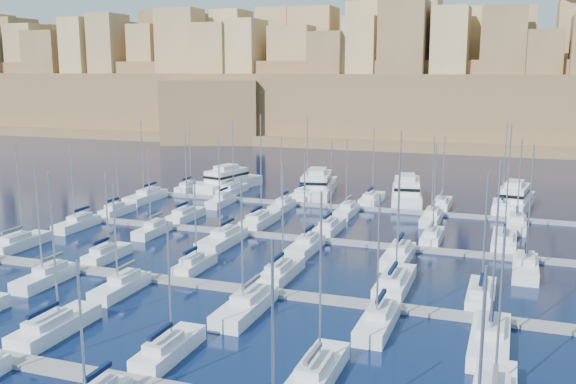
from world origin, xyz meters
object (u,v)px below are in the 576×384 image
at_px(sailboat_2, 55,327).
at_px(sailboat_4, 317,371).
at_px(motor_yacht_b, 317,185).
at_px(motor_yacht_d, 514,199).
at_px(motor_yacht_a, 228,181).
at_px(motor_yacht_c, 407,192).

relative_size(sailboat_2, sailboat_4, 1.01).
height_order(motor_yacht_b, motor_yacht_d, same).
bearing_deg(motor_yacht_b, sailboat_2, -92.16).
bearing_deg(motor_yacht_a, motor_yacht_d, -0.17).
bearing_deg(sailboat_4, sailboat_2, 179.25).
xyz_separation_m(motor_yacht_c, motor_yacht_d, (18.33, -0.57, 0.00)).
bearing_deg(motor_yacht_a, motor_yacht_b, 4.53).
height_order(motor_yacht_b, motor_yacht_c, same).
xyz_separation_m(sailboat_2, sailboat_4, (24.68, -0.32, -0.01)).
distance_m(motor_yacht_b, motor_yacht_d, 35.47).
bearing_deg(motor_yacht_d, sailboat_4, -100.91).
bearing_deg(sailboat_2, motor_yacht_a, 102.41).
distance_m(motor_yacht_b, motor_yacht_c, 17.13).
bearing_deg(motor_yacht_a, sailboat_2, -77.59).
height_order(motor_yacht_a, motor_yacht_d, same).
relative_size(sailboat_2, motor_yacht_a, 0.89).
xyz_separation_m(sailboat_2, motor_yacht_a, (-15.30, 69.53, 0.97)).
relative_size(sailboat_4, motor_yacht_c, 0.85).
relative_size(sailboat_4, motor_yacht_b, 0.75).
distance_m(motor_yacht_a, motor_yacht_d, 53.40).
distance_m(sailboat_2, motor_yacht_c, 72.69).
xyz_separation_m(sailboat_4, motor_yacht_b, (-22.00, 71.28, 0.97)).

